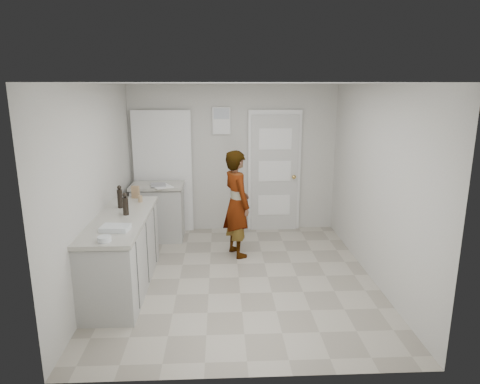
{
  "coord_description": "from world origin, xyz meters",
  "views": [
    {
      "loc": [
        -0.23,
        -5.22,
        2.48
      ],
      "look_at": [
        0.04,
        0.4,
        1.07
      ],
      "focal_mm": 32.0,
      "sensor_mm": 36.0,
      "label": 1
    }
  ],
  "objects_px": {
    "person": "(237,204)",
    "egg_bowl": "(104,239)",
    "oil_cruet_a": "(125,204)",
    "oil_cruet_b": "(120,197)",
    "cake_mix_box": "(135,192)",
    "spice_jar": "(140,199)",
    "baking_dish": "(115,228)"
  },
  "relations": [
    {
      "from": "person",
      "to": "baking_dish",
      "type": "bearing_deg",
      "value": 113.21
    },
    {
      "from": "oil_cruet_a",
      "to": "baking_dish",
      "type": "relative_size",
      "value": 0.88
    },
    {
      "from": "oil_cruet_a",
      "to": "oil_cruet_b",
      "type": "relative_size",
      "value": 0.94
    },
    {
      "from": "oil_cruet_b",
      "to": "egg_bowl",
      "type": "bearing_deg",
      "value": -84.76
    },
    {
      "from": "person",
      "to": "egg_bowl",
      "type": "relative_size",
      "value": 11.26
    },
    {
      "from": "baking_dish",
      "to": "oil_cruet_b",
      "type": "bearing_deg",
      "value": 99.08
    },
    {
      "from": "oil_cruet_a",
      "to": "oil_cruet_b",
      "type": "height_order",
      "value": "oil_cruet_b"
    },
    {
      "from": "spice_jar",
      "to": "oil_cruet_a",
      "type": "distance_m",
      "value": 0.6
    },
    {
      "from": "cake_mix_box",
      "to": "oil_cruet_b",
      "type": "xyz_separation_m",
      "value": [
        -0.11,
        -0.48,
        0.06
      ]
    },
    {
      "from": "person",
      "to": "oil_cruet_a",
      "type": "height_order",
      "value": "person"
    },
    {
      "from": "oil_cruet_b",
      "to": "baking_dish",
      "type": "bearing_deg",
      "value": -80.92
    },
    {
      "from": "egg_bowl",
      "to": "spice_jar",
      "type": "bearing_deg",
      "value": 86.36
    },
    {
      "from": "person",
      "to": "oil_cruet_b",
      "type": "xyz_separation_m",
      "value": [
        -1.54,
        -0.6,
        0.28
      ]
    },
    {
      "from": "baking_dish",
      "to": "egg_bowl",
      "type": "relative_size",
      "value": 2.28
    },
    {
      "from": "spice_jar",
      "to": "oil_cruet_b",
      "type": "distance_m",
      "value": 0.36
    },
    {
      "from": "oil_cruet_a",
      "to": "baking_dish",
      "type": "bearing_deg",
      "value": -89.55
    },
    {
      "from": "person",
      "to": "oil_cruet_b",
      "type": "relative_size",
      "value": 5.24
    },
    {
      "from": "person",
      "to": "oil_cruet_a",
      "type": "xyz_separation_m",
      "value": [
        -1.4,
        -0.92,
        0.27
      ]
    },
    {
      "from": "spice_jar",
      "to": "baking_dish",
      "type": "distance_m",
      "value": 1.17
    },
    {
      "from": "person",
      "to": "cake_mix_box",
      "type": "bearing_deg",
      "value": 70.9
    },
    {
      "from": "oil_cruet_a",
      "to": "baking_dish",
      "type": "height_order",
      "value": "oil_cruet_a"
    },
    {
      "from": "person",
      "to": "baking_dish",
      "type": "distance_m",
      "value": 2.06
    },
    {
      "from": "oil_cruet_a",
      "to": "oil_cruet_b",
      "type": "xyz_separation_m",
      "value": [
        -0.14,
        0.32,
        0.01
      ]
    },
    {
      "from": "cake_mix_box",
      "to": "person",
      "type": "bearing_deg",
      "value": 13.5
    },
    {
      "from": "oil_cruet_b",
      "to": "cake_mix_box",
      "type": "bearing_deg",
      "value": 77.7
    },
    {
      "from": "oil_cruet_a",
      "to": "egg_bowl",
      "type": "distance_m",
      "value": 0.93
    },
    {
      "from": "spice_jar",
      "to": "oil_cruet_a",
      "type": "height_order",
      "value": "oil_cruet_a"
    },
    {
      "from": "oil_cruet_a",
      "to": "oil_cruet_b",
      "type": "bearing_deg",
      "value": 113.57
    },
    {
      "from": "person",
      "to": "oil_cruet_b",
      "type": "height_order",
      "value": "person"
    },
    {
      "from": "egg_bowl",
      "to": "baking_dish",
      "type": "bearing_deg",
      "value": 85.14
    },
    {
      "from": "cake_mix_box",
      "to": "egg_bowl",
      "type": "relative_size",
      "value": 1.25
    },
    {
      "from": "spice_jar",
      "to": "baking_dish",
      "type": "height_order",
      "value": "spice_jar"
    }
  ]
}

